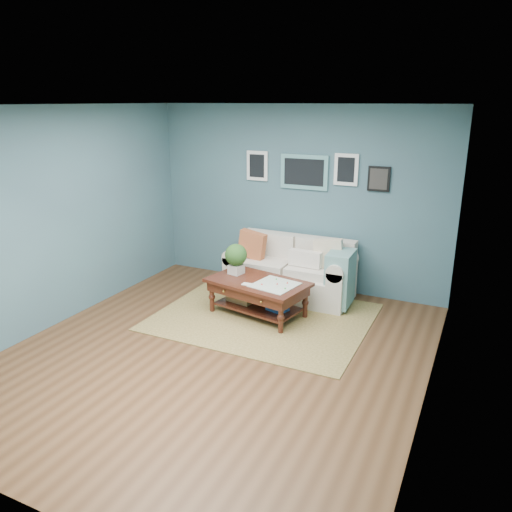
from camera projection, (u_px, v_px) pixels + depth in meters
The scene contains 4 objects.
room_shell at pixel (216, 237), 5.28m from camera, with size 5.00×5.02×2.70m.
area_rug at pixel (263, 317), 6.59m from camera, with size 2.71×2.17×0.01m, color brown.
loveseat at pixel (296, 271), 7.20m from camera, with size 1.83×0.83×0.94m.
coffee_table at pixel (254, 285), 6.60m from camera, with size 1.40×0.98×0.90m.
Camera 1 is at (2.57, -4.37, 2.74)m, focal length 35.00 mm.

